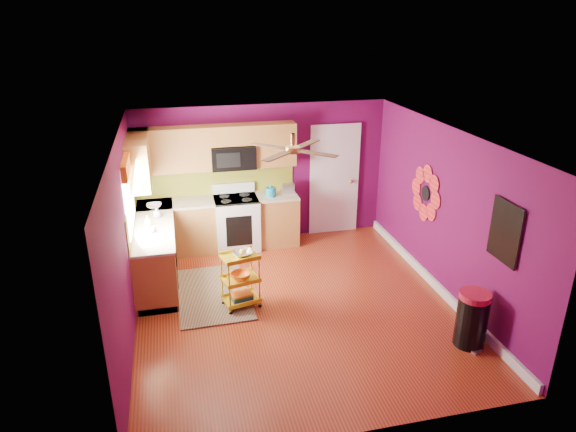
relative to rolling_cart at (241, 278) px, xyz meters
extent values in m
plane|color=maroon|center=(0.76, -0.16, -0.47)|extent=(5.00, 5.00, 0.00)
cube|color=#5A0A45|center=(0.76, 2.34, 0.78)|extent=(4.50, 0.04, 2.50)
cube|color=#5A0A45|center=(0.76, -2.66, 0.78)|extent=(4.50, 0.04, 2.50)
cube|color=#5A0A45|center=(-1.49, -0.16, 0.78)|extent=(0.04, 5.00, 2.50)
cube|color=#5A0A45|center=(3.01, -0.16, 0.78)|extent=(0.04, 5.00, 2.50)
cube|color=silver|center=(0.76, -0.16, 2.03)|extent=(4.50, 5.00, 0.04)
cube|color=white|center=(2.98, -0.16, -0.40)|extent=(0.05, 4.90, 0.14)
cube|color=#925C27|center=(-1.19, 1.19, -0.02)|extent=(0.60, 2.30, 0.90)
cube|color=#925C27|center=(-0.09, 2.04, -0.02)|extent=(2.80, 0.60, 0.90)
cube|color=beige|center=(-1.19, 1.19, 0.45)|extent=(0.63, 2.30, 0.04)
cube|color=beige|center=(-0.09, 2.04, 0.45)|extent=(2.80, 0.63, 0.04)
cube|color=black|center=(-1.19, 1.19, -0.42)|extent=(0.54, 2.30, 0.10)
cube|color=black|center=(-0.09, 2.04, -0.42)|extent=(2.80, 0.54, 0.10)
cube|color=white|center=(0.21, 2.01, -0.01)|extent=(0.76, 0.66, 0.92)
cube|color=black|center=(0.21, 2.01, 0.46)|extent=(0.76, 0.62, 0.03)
cube|color=white|center=(0.21, 2.29, 0.57)|extent=(0.76, 0.06, 0.18)
cube|color=black|center=(0.21, 1.68, -0.02)|extent=(0.45, 0.02, 0.55)
cube|color=#925C27|center=(-0.83, 2.17, 1.36)|extent=(1.32, 0.33, 0.75)
cube|color=#925C27|center=(0.95, 2.17, 1.36)|extent=(0.72, 0.33, 0.75)
cube|color=#925C27|center=(0.21, 2.17, 1.56)|extent=(0.76, 0.33, 0.34)
cube|color=#925C27|center=(-1.33, 1.69, 1.36)|extent=(0.33, 1.30, 0.75)
cube|color=black|center=(0.21, 2.14, 1.18)|extent=(0.76, 0.38, 0.40)
cube|color=#646516|center=(-0.09, 2.33, 0.73)|extent=(2.80, 0.01, 0.51)
cube|color=#646516|center=(-1.48, 1.19, 0.73)|extent=(0.01, 2.30, 0.51)
cube|color=white|center=(-1.47, 0.89, 1.08)|extent=(0.03, 1.20, 1.00)
cube|color=orange|center=(-1.44, 0.89, 1.55)|extent=(0.08, 1.35, 0.22)
cube|color=white|center=(2.11, 2.31, 0.56)|extent=(0.85, 0.04, 2.05)
cube|color=white|center=(2.11, 2.29, 0.56)|extent=(0.95, 0.02, 2.15)
sphere|color=#BF8C3F|center=(2.43, 2.26, 0.53)|extent=(0.07, 0.07, 0.07)
cylinder|color=black|center=(2.99, 0.44, 0.88)|extent=(0.01, 0.24, 0.24)
cube|color=teal|center=(2.99, -1.56, 1.08)|extent=(0.03, 0.52, 0.72)
cube|color=black|center=(2.97, -1.56, 1.08)|extent=(0.01, 0.56, 0.76)
cylinder|color=#BF8C3F|center=(0.76, 0.04, 1.95)|extent=(0.06, 0.06, 0.16)
cylinder|color=#BF8C3F|center=(0.76, 0.04, 1.81)|extent=(0.20, 0.20, 0.08)
cube|color=#4C2D19|center=(1.03, 0.31, 1.81)|extent=(0.47, 0.47, 0.01)
cube|color=#4C2D19|center=(0.49, 0.31, 1.81)|extent=(0.47, 0.47, 0.01)
cube|color=#4C2D19|center=(0.49, -0.23, 1.81)|extent=(0.47, 0.47, 0.01)
cube|color=#4C2D19|center=(1.03, -0.23, 1.81)|extent=(0.47, 0.47, 0.01)
cube|color=black|center=(-0.38, 0.43, -0.46)|extent=(1.09, 1.74, 0.02)
cylinder|color=gold|center=(-0.19, -0.20, -0.04)|extent=(0.02, 0.02, 0.78)
cylinder|color=gold|center=(0.25, -0.10, -0.04)|extent=(0.02, 0.02, 0.78)
cylinder|color=gold|center=(-0.26, 0.10, -0.04)|extent=(0.02, 0.02, 0.78)
cylinder|color=gold|center=(0.18, 0.20, -0.04)|extent=(0.02, 0.02, 0.78)
sphere|color=black|center=(-0.19, -0.20, -0.44)|extent=(0.05, 0.05, 0.05)
sphere|color=black|center=(0.25, -0.10, -0.44)|extent=(0.05, 0.05, 0.05)
sphere|color=black|center=(-0.26, 0.10, -0.44)|extent=(0.05, 0.05, 0.05)
sphere|color=black|center=(0.18, 0.20, -0.44)|extent=(0.05, 0.05, 0.05)
cube|color=gold|center=(-0.01, 0.00, 0.33)|extent=(0.57, 0.47, 0.03)
cube|color=gold|center=(-0.01, 0.00, -0.03)|extent=(0.57, 0.47, 0.03)
cube|color=gold|center=(-0.01, 0.00, -0.36)|extent=(0.57, 0.47, 0.03)
imported|color=beige|center=(0.04, 0.01, 0.38)|extent=(0.33, 0.33, 0.07)
sphere|color=yellow|center=(0.04, 0.01, 0.40)|extent=(0.09, 0.09, 0.09)
imported|color=orange|center=(-0.01, 0.00, 0.03)|extent=(0.34, 0.34, 0.09)
cube|color=navy|center=(-0.01, 0.00, -0.33)|extent=(0.33, 0.28, 0.04)
cube|color=#267233|center=(-0.01, 0.00, -0.29)|extent=(0.33, 0.28, 0.03)
cube|color=orange|center=(-0.01, 0.00, -0.26)|extent=(0.33, 0.28, 0.03)
cylinder|color=black|center=(2.71, -1.56, -0.13)|extent=(0.51, 0.51, 0.67)
cylinder|color=#BB1A38|center=(2.71, -1.56, 0.24)|extent=(0.39, 0.39, 0.08)
cube|color=beige|center=(2.71, -1.76, -0.45)|extent=(0.15, 0.11, 0.03)
cylinder|color=#15789E|center=(0.83, 1.97, 0.55)|extent=(0.18, 0.18, 0.16)
sphere|color=#15789E|center=(0.83, 1.97, 0.65)|extent=(0.06, 0.06, 0.06)
cube|color=beige|center=(1.16, 2.06, 0.56)|extent=(0.22, 0.15, 0.18)
imported|color=#EA3F72|center=(-1.26, 1.03, 0.57)|extent=(0.08, 0.09, 0.19)
imported|color=white|center=(-1.12, 1.40, 0.55)|extent=(0.13, 0.13, 0.16)
imported|color=white|center=(-1.18, 1.86, 0.50)|extent=(0.25, 0.25, 0.06)
imported|color=white|center=(-1.19, 0.82, 0.52)|extent=(0.12, 0.12, 0.09)
camera|label=1|loc=(-0.80, -6.42, 3.55)|focal=32.00mm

